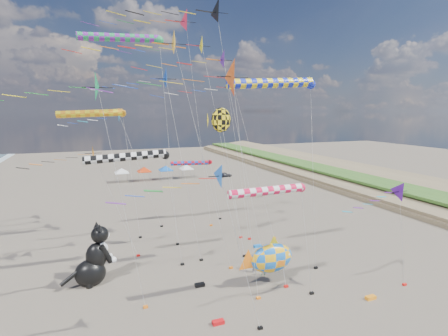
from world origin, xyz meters
TOP-DOWN VIEW (x-y plane):
  - ground at (0.00, 0.00)m, footprint 260.00×260.00m
  - delta_kite_0 at (10.82, 1.68)m, footprint 8.16×1.89m
  - delta_kite_1 at (-12.12, 6.52)m, footprint 10.65×2.37m
  - delta_kite_2 at (0.84, 17.48)m, footprint 15.47×3.06m
  - delta_kite_3 at (-0.79, 18.36)m, footprint 13.39×2.26m
  - delta_kite_4 at (-2.66, 4.44)m, footprint 11.91×2.74m
  - delta_kite_5 at (-5.02, 10.71)m, footprint 13.16×2.42m
  - delta_kite_6 at (-6.13, 0.60)m, footprint 10.15×1.77m
  - delta_kite_7 at (-12.26, 17.29)m, footprint 9.45×1.71m
  - delta_kite_8 at (-8.54, 26.33)m, footprint 10.67×1.85m
  - delta_kite_9 at (-6.18, 13.65)m, footprint 10.08×2.18m
  - delta_kite_10 at (-1.67, 24.23)m, footprint 15.39×3.06m
  - delta_kite_11 at (3.65, 16.60)m, footprint 13.54×2.64m
  - delta_kite_12 at (0.05, 12.26)m, footprint 12.04×2.10m
  - windsock_0 at (-8.85, 13.31)m, footprint 9.23×0.83m
  - windsock_1 at (0.85, 3.46)m, footprint 8.07×0.73m
  - windsock_2 at (1.13, 26.65)m, footprint 7.48×0.63m
  - windsock_3 at (3.38, 7.56)m, footprint 9.90×0.90m
  - windsock_4 at (-11.67, 23.00)m, footprint 8.85×0.86m
  - windsock_5 at (-8.35, 19.02)m, footprint 10.04×0.91m
  - angelfish_kite at (0.77, 14.92)m, footprint 3.74×3.02m
  - cat_inflatable at (-12.67, 12.48)m, footprint 4.68×3.19m
  - fish_inflatable at (2.63, 6.32)m, footprint 5.52×1.97m
  - person_adult at (2.34, 9.09)m, footprint 0.63×0.44m
  - child_green at (2.85, 8.11)m, footprint 0.72×0.65m
  - child_blue at (1.70, 10.19)m, footprint 0.67×0.50m
  - kite_bag_0 at (-4.05, 2.32)m, footprint 0.90×0.44m
  - kite_bag_1 at (9.38, 0.93)m, footprint 0.90×0.44m
  - kite_bag_2 at (5.51, 14.83)m, footprint 0.90×0.44m
  - kite_bag_3 at (-3.65, 8.33)m, footprint 0.90×0.44m
  - tent_row at (1.50, 60.00)m, footprint 19.20×4.20m
  - parked_car at (18.18, 58.00)m, footprint 3.38×1.52m

SIDE VIEW (x-z plane):
  - ground at x=0.00m, z-range 0.00..0.00m
  - kite_bag_0 at x=-4.05m, z-range 0.00..0.30m
  - kite_bag_1 at x=9.38m, z-range 0.00..0.30m
  - kite_bag_2 at x=5.51m, z-range 0.00..0.30m
  - kite_bag_3 at x=-3.65m, z-range 0.00..0.30m
  - child_blue at x=1.70m, z-range 0.00..1.06m
  - parked_car at x=18.18m, z-range 0.00..1.13m
  - child_green at x=2.85m, z-range 0.00..1.21m
  - person_adult at x=2.34m, z-range 0.00..1.66m
  - fish_inflatable at x=2.63m, z-range 0.23..4.95m
  - cat_inflatable at x=-12.67m, z-range 0.00..5.76m
  - tent_row at x=1.50m, z-range 1.25..5.05m
  - windsock_2 at x=1.13m, z-range 4.13..13.18m
  - delta_kite_0 at x=10.82m, z-range 3.84..14.06m
  - windsock_1 at x=0.85m, z-range 4.63..14.72m
  - delta_kite_7 at x=-12.26m, z-range 5.10..17.83m
  - delta_kite_6 at x=-6.13m, z-range 5.14..17.98m
  - windsock_0 at x=-8.85m, z-range 5.59..17.69m
  - angelfish_kite at x=0.77m, z-range 6.72..23.05m
  - delta_kite_8 at x=-8.54m, z-range 6.87..23.22m
  - windsock_4 at x=-11.67m, z-range 7.56..23.68m
  - delta_kite_1 at x=-12.12m, z-range 7.97..26.85m
  - delta_kite_4 at x=-2.66m, z-range 8.33..28.21m
  - windsock_3 at x=3.38m, z-range 8.90..27.74m
  - delta_kite_11 at x=3.65m, z-range 8.47..28.57m
  - delta_kite_9 at x=-6.18m, z-range 8.66..28.73m
  - delta_kite_12 at x=0.05m, z-range 9.63..31.70m
  - delta_kite_5 at x=-5.02m, z-range 10.03..33.10m
  - delta_kite_3 at x=-0.79m, z-range 10.77..35.25m
  - windsock_5 at x=-8.35m, z-range 11.45..35.41m
  - delta_kite_2 at x=0.84m, z-range 12.49..40.99m
  - delta_kite_10 at x=-1.67m, z-range 12.52..41.10m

